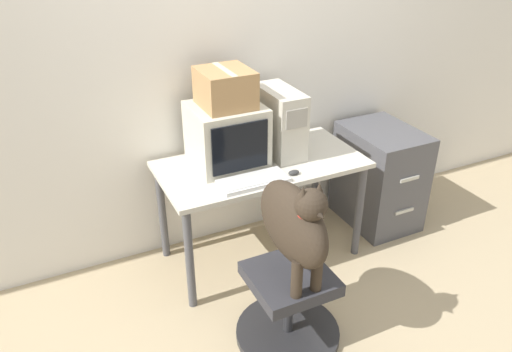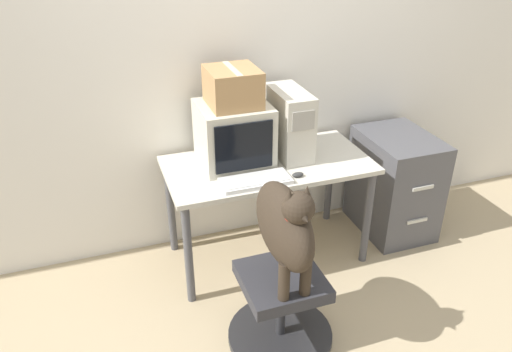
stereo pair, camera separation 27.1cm
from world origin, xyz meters
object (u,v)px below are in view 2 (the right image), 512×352
(keyboard, at_px, (256,181))
(cardboard_box, at_px, (233,87))
(pc_tower, at_px, (289,123))
(filing_cabinet, at_px, (394,183))
(crt_monitor, at_px, (234,134))
(dog, at_px, (285,225))
(office_chair, at_px, (281,310))

(keyboard, bearing_deg, cardboard_box, 96.55)
(pc_tower, distance_m, filing_cabinet, 0.97)
(cardboard_box, bearing_deg, filing_cabinet, -3.34)
(keyboard, distance_m, cardboard_box, 0.56)
(crt_monitor, relative_size, cardboard_box, 1.35)
(crt_monitor, height_order, pc_tower, pc_tower)
(dog, bearing_deg, filing_cabinet, 33.46)
(pc_tower, distance_m, dog, 0.92)
(filing_cabinet, bearing_deg, office_chair, -147.30)
(office_chair, relative_size, dog, 0.95)
(pc_tower, relative_size, dog, 0.70)
(crt_monitor, height_order, filing_cabinet, crt_monitor)
(dog, relative_size, cardboard_box, 1.93)
(keyboard, distance_m, filing_cabinet, 1.20)
(office_chair, xyz_separation_m, cardboard_box, (0.00, 0.81, 0.98))
(filing_cabinet, bearing_deg, dog, -146.54)
(crt_monitor, xyz_separation_m, keyboard, (0.03, -0.30, -0.17))
(crt_monitor, bearing_deg, filing_cabinet, -3.15)
(pc_tower, relative_size, keyboard, 1.04)
(keyboard, height_order, dog, dog)
(cardboard_box, bearing_deg, keyboard, -83.45)
(pc_tower, relative_size, cardboard_box, 1.34)
(dog, relative_size, filing_cabinet, 0.83)
(office_chair, xyz_separation_m, filing_cabinet, (1.16, 0.75, 0.16))
(office_chair, height_order, cardboard_box, cardboard_box)
(pc_tower, bearing_deg, cardboard_box, 179.44)
(cardboard_box, bearing_deg, office_chair, -90.12)
(pc_tower, bearing_deg, dog, -113.46)
(crt_monitor, distance_m, office_chair, 1.06)
(keyboard, bearing_deg, dog, -93.88)
(dog, xyz_separation_m, cardboard_box, (0.00, 0.84, 0.42))
(crt_monitor, bearing_deg, dog, -90.12)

